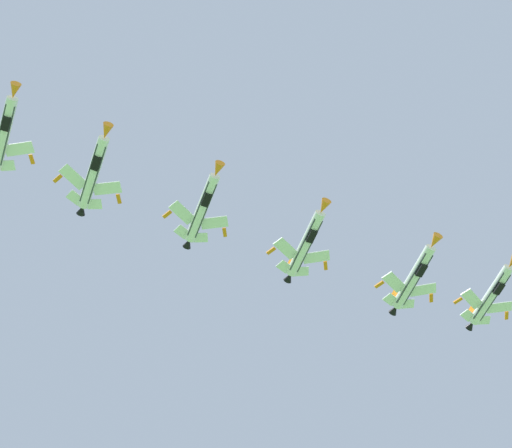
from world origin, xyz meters
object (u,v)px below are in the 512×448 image
Objects in this scene: fighter_jet_left_wing at (414,276)px; fighter_jet_right_outer at (94,171)px; fighter_jet_trail_slot at (4,132)px; fighter_jet_left_outer at (203,207)px; fighter_jet_right_wing at (306,242)px; fighter_jet_lead at (492,294)px.

fighter_jet_right_outer is at bearing -1.21° from fighter_jet_left_wing.
fighter_jet_trail_slot reaches higher than fighter_jet_left_wing.
fighter_jet_left_outer reaches higher than fighter_jet_right_outer.
fighter_jet_trail_slot is (-48.21, 3.96, 2.26)m from fighter_jet_right_wing.
fighter_jet_lead reaches higher than fighter_jet_left_outer.
fighter_jet_right_outer reaches higher than fighter_jet_left_wing.
fighter_jet_trail_slot is (-31.18, 2.15, 1.41)m from fighter_jet_left_outer.
fighter_jet_right_outer is 1.00× the size of fighter_jet_trail_slot.
fighter_jet_left_outer reaches higher than fighter_jet_right_wing.
fighter_jet_left_wing is 1.00× the size of fighter_jet_right_outer.
fighter_jet_right_wing is (-33.44, 3.46, -2.51)m from fighter_jet_lead.
fighter_jet_right_wing is 1.00× the size of fighter_jet_trail_slot.
fighter_jet_lead is 67.96m from fighter_jet_right_outer.
fighter_jet_trail_slot is (-14.03, 1.23, 2.65)m from fighter_jet_right_outer.
fighter_jet_trail_slot reaches higher than fighter_jet_left_outer.
fighter_jet_left_wing is at bearing 179.12° from fighter_jet_trail_slot.
fighter_jet_trail_slot is (-65.65, 7.18, 4.45)m from fighter_jet_left_wing.
fighter_jet_left_wing is 1.00× the size of fighter_jet_left_outer.
fighter_jet_trail_slot is at bearing 0.36° from fighter_jet_right_outer.
fighter_jet_right_wing is 1.00× the size of fighter_jet_left_outer.
fighter_jet_right_wing is 34.29m from fighter_jet_right_outer.
fighter_jet_right_wing is at bearing -5.10° from fighter_jet_left_wing.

